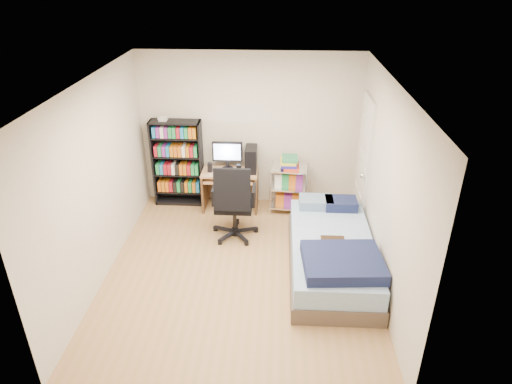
# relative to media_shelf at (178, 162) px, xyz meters

# --- Properties ---
(room) EXTENTS (3.58, 4.08, 2.58)m
(room) POSITION_rel_media_shelf_xyz_m (1.18, -1.84, 0.51)
(room) COLOR #AC7F56
(room) RESTS_ON ground
(media_shelf) EXTENTS (0.81, 0.27, 1.50)m
(media_shelf) POSITION_rel_media_shelf_xyz_m (0.00, 0.00, 0.00)
(media_shelf) COLOR black
(media_shelf) RESTS_ON room
(computer_desk) EXTENTS (0.89, 0.52, 1.13)m
(computer_desk) POSITION_rel_media_shelf_xyz_m (0.96, -0.10, -0.13)
(computer_desk) COLOR #A17653
(computer_desk) RESTS_ON room
(office_chair) EXTENTS (0.71, 0.71, 1.18)m
(office_chair) POSITION_rel_media_shelf_xyz_m (1.02, -1.03, -0.36)
(office_chair) COLOR black
(office_chair) RESTS_ON room
(wire_cart) EXTENTS (0.63, 0.48, 0.95)m
(wire_cart) POSITION_rel_media_shelf_xyz_m (1.82, -0.18, -0.12)
(wire_cart) COLOR silver
(wire_cart) RESTS_ON room
(bed) EXTENTS (1.08, 2.16, 0.62)m
(bed) POSITION_rel_media_shelf_xyz_m (2.37, -1.78, -0.47)
(bed) COLOR #50433B
(bed) RESTS_ON room
(door) EXTENTS (0.12, 0.80, 2.00)m
(door) POSITION_rel_media_shelf_xyz_m (2.90, -0.49, 0.26)
(door) COLOR silver
(door) RESTS_ON room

